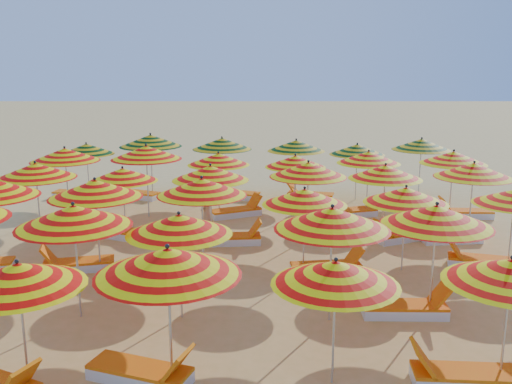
# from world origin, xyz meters

# --- Properties ---
(ground) EXTENTS (120.00, 120.00, 0.00)m
(ground) POSITION_xyz_m (0.00, 0.00, 0.00)
(ground) COLOR #ECB769
(ground) RESTS_ON ground
(umbrella_1) EXTENTS (2.66, 2.66, 2.16)m
(umbrella_1) POSITION_xyz_m (-3.61, -6.47, 1.90)
(umbrella_1) COLOR silver
(umbrella_1) RESTS_ON ground
(umbrella_2) EXTENTS (2.54, 2.54, 2.39)m
(umbrella_2) POSITION_xyz_m (-1.33, -6.44, 2.11)
(umbrella_2) COLOR silver
(umbrella_2) RESTS_ON ground
(umbrella_3) EXTENTS (2.07, 2.07, 2.14)m
(umbrella_3) POSITION_xyz_m (1.24, -6.31, 1.88)
(umbrella_3) COLOR silver
(umbrella_3) RESTS_ON ground
(umbrella_4) EXTENTS (2.40, 2.40, 2.19)m
(umbrella_4) POSITION_xyz_m (3.93, -6.36, 1.93)
(umbrella_4) COLOR silver
(umbrella_4) RESTS_ON ground
(umbrella_7) EXTENTS (2.44, 2.44, 2.41)m
(umbrella_7) POSITION_xyz_m (-3.56, -3.86, 2.12)
(umbrella_7) COLOR silver
(umbrella_7) RESTS_ON ground
(umbrella_8) EXTENTS (2.29, 2.29, 2.23)m
(umbrella_8) POSITION_xyz_m (-1.50, -3.89, 1.96)
(umbrella_8) COLOR silver
(umbrella_8) RESTS_ON ground
(umbrella_9) EXTENTS (2.99, 2.99, 2.40)m
(umbrella_9) POSITION_xyz_m (1.48, -4.02, 2.12)
(umbrella_9) COLOR silver
(umbrella_9) RESTS_ON ground
(umbrella_10) EXTENTS (2.96, 2.96, 2.38)m
(umbrella_10) POSITION_xyz_m (3.58, -3.72, 2.09)
(umbrella_10) COLOR silver
(umbrella_10) RESTS_ON ground
(umbrella_13) EXTENTS (2.77, 2.77, 2.38)m
(umbrella_13) POSITION_xyz_m (-3.84, -1.33, 2.10)
(umbrella_13) COLOR silver
(umbrella_13) RESTS_ON ground
(umbrella_14) EXTENTS (2.85, 2.85, 2.36)m
(umbrella_14) POSITION_xyz_m (-1.33, -1.01, 2.07)
(umbrella_14) COLOR silver
(umbrella_14) RESTS_ON ground
(umbrella_15) EXTENTS (2.11, 2.11, 2.17)m
(umbrella_15) POSITION_xyz_m (1.16, -1.38, 1.91)
(umbrella_15) COLOR silver
(umbrella_15) RESTS_ON ground
(umbrella_16) EXTENTS (2.56, 2.56, 2.17)m
(umbrella_16) POSITION_xyz_m (3.63, -1.21, 1.91)
(umbrella_16) COLOR silver
(umbrella_16) RESTS_ON ground
(umbrella_18) EXTENTS (2.97, 2.97, 2.37)m
(umbrella_18) POSITION_xyz_m (-6.17, 1.03, 2.09)
(umbrella_18) COLOR silver
(umbrella_18) RESTS_ON ground
(umbrella_19) EXTENTS (2.09, 2.09, 2.13)m
(umbrella_19) POSITION_xyz_m (-3.85, 1.51, 1.88)
(umbrella_19) COLOR silver
(umbrella_19) RESTS_ON ground
(umbrella_20) EXTENTS (2.70, 2.70, 2.30)m
(umbrella_20) POSITION_xyz_m (-1.28, 1.04, 2.02)
(umbrella_20) COLOR silver
(umbrella_20) RESTS_ON ground
(umbrella_21) EXTENTS (2.91, 2.91, 2.36)m
(umbrella_21) POSITION_xyz_m (1.48, 1.28, 2.07)
(umbrella_21) COLOR silver
(umbrella_21) RESTS_ON ground
(umbrella_22) EXTENTS (2.55, 2.55, 2.25)m
(umbrella_22) POSITION_xyz_m (3.71, 1.42, 1.98)
(umbrella_22) COLOR silver
(umbrella_22) RESTS_ON ground
(umbrella_23) EXTENTS (2.50, 2.50, 2.34)m
(umbrella_23) POSITION_xyz_m (6.16, 1.23, 2.06)
(umbrella_23) COLOR silver
(umbrella_23) RESTS_ON ground
(umbrella_24) EXTENTS (2.40, 2.40, 2.39)m
(umbrella_24) POSITION_xyz_m (-6.24, 3.74, 2.10)
(umbrella_24) COLOR silver
(umbrella_24) RESTS_ON ground
(umbrella_25) EXTENTS (2.81, 2.81, 2.46)m
(umbrella_25) POSITION_xyz_m (-3.59, 3.79, 2.16)
(umbrella_25) COLOR silver
(umbrella_25) RESTS_ON ground
(umbrella_26) EXTENTS (2.37, 2.37, 2.19)m
(umbrella_26) POSITION_xyz_m (-1.24, 3.91, 1.93)
(umbrella_26) COLOR silver
(umbrella_26) RESTS_ON ground
(umbrella_27) EXTENTS (2.34, 2.34, 2.13)m
(umbrella_27) POSITION_xyz_m (1.28, 3.80, 1.87)
(umbrella_27) COLOR silver
(umbrella_27) RESTS_ON ground
(umbrella_28) EXTENTS (2.52, 2.52, 2.24)m
(umbrella_28) POSITION_xyz_m (3.73, 4.01, 1.97)
(umbrella_28) COLOR silver
(umbrella_28) RESTS_ON ground
(umbrella_29) EXTENTS (2.48, 2.48, 2.29)m
(umbrella_29) POSITION_xyz_m (6.42, 3.68, 2.02)
(umbrella_29) COLOR silver
(umbrella_29) RESTS_ON ground
(umbrella_30) EXTENTS (2.10, 2.10, 2.16)m
(umbrella_30) POSITION_xyz_m (-6.29, 6.28, 1.90)
(umbrella_30) COLOR silver
(umbrella_30) RESTS_ON ground
(umbrella_31) EXTENTS (2.38, 2.38, 2.47)m
(umbrella_31) POSITION_xyz_m (-3.95, 6.54, 2.18)
(umbrella_31) COLOR silver
(umbrella_31) RESTS_ON ground
(umbrella_32) EXTENTS (2.43, 2.43, 2.35)m
(umbrella_32) POSITION_xyz_m (-1.27, 6.48, 2.07)
(umbrella_32) COLOR silver
(umbrella_32) RESTS_ON ground
(umbrella_33) EXTENTS (2.85, 2.85, 2.28)m
(umbrella_33) POSITION_xyz_m (1.49, 6.43, 2.01)
(umbrella_33) COLOR silver
(umbrella_33) RESTS_ON ground
(umbrella_34) EXTENTS (2.10, 2.10, 2.16)m
(umbrella_34) POSITION_xyz_m (3.71, 6.15, 1.91)
(umbrella_34) COLOR silver
(umbrella_34) RESTS_ON ground
(umbrella_35) EXTENTS (2.49, 2.49, 2.32)m
(umbrella_35) POSITION_xyz_m (6.18, 6.53, 2.04)
(umbrella_35) COLOR silver
(umbrella_35) RESTS_ON ground
(lounger_2) EXTENTS (1.83, 1.14, 0.69)m
(lounger_2) POSITION_xyz_m (-1.83, -6.28, 0.15)
(lounger_2) COLOR white
(lounger_2) RESTS_ON ground
(lounger_3) EXTENTS (1.77, 0.70, 0.69)m
(lounger_3) POSITION_xyz_m (3.33, -6.38, 0.15)
(lounger_3) COLOR white
(lounger_3) RESTS_ON ground
(lounger_5) EXTENTS (1.74, 0.61, 0.69)m
(lounger_5) POSITION_xyz_m (3.08, -3.81, 0.15)
(lounger_5) COLOR white
(lounger_5) RESTS_ON ground
(lounger_7) EXTENTS (1.82, 0.97, 0.69)m
(lounger_7) POSITION_xyz_m (-4.44, -1.24, 0.15)
(lounger_7) COLOR white
(lounger_7) RESTS_ON ground
(lounger_8) EXTENTS (1.79, 0.79, 0.69)m
(lounger_8) POSITION_xyz_m (1.76, -1.48, 0.15)
(lounger_8) COLOR white
(lounger_8) RESTS_ON ground
(lounger_9) EXTENTS (1.83, 1.04, 0.69)m
(lounger_9) POSITION_xyz_m (5.69, -1.00, 0.15)
(lounger_9) COLOR white
(lounger_9) RESTS_ON ground
(lounger_10) EXTENTS (1.82, 1.22, 0.69)m
(lounger_10) POSITION_xyz_m (-4.45, 1.65, 0.15)
(lounger_10) COLOR white
(lounger_10) RESTS_ON ground
(lounger_11) EXTENTS (1.77, 0.72, 0.69)m
(lounger_11) POSITION_xyz_m (-0.68, 0.88, 0.15)
(lounger_11) COLOR white
(lounger_11) RESTS_ON ground
(lounger_12) EXTENTS (1.82, 1.24, 0.69)m
(lounger_12) POSITION_xyz_m (4.21, 1.19, 0.15)
(lounger_12) COLOR white
(lounger_12) RESTS_ON ground
(lounger_13) EXTENTS (1.78, 0.76, 0.69)m
(lounger_13) POSITION_xyz_m (5.56, 1.06, 0.15)
(lounger_13) COLOR white
(lounger_13) RESTS_ON ground
(lounger_14) EXTENTS (1.82, 1.26, 0.69)m
(lounger_14) POSITION_xyz_m (-0.65, 3.85, 0.15)
(lounger_14) COLOR white
(lounger_14) RESTS_ON ground
(lounger_15) EXTENTS (1.83, 1.08, 0.69)m
(lounger_15) POSITION_xyz_m (3.13, 3.78, 0.15)
(lounger_15) COLOR white
(lounger_15) RESTS_ON ground
(lounger_16) EXTENTS (1.75, 0.64, 0.69)m
(lounger_16) POSITION_xyz_m (6.92, 3.68, 0.15)
(lounger_16) COLOR white
(lounger_16) RESTS_ON ground
(lounger_17) EXTENTS (1.81, 0.92, 0.69)m
(lounger_17) POSITION_xyz_m (-6.79, 6.40, 0.15)
(lounger_17) COLOR white
(lounger_17) RESTS_ON ground
(lounger_18) EXTENTS (1.82, 1.24, 0.69)m
(lounger_18) POSITION_xyz_m (-4.54, 6.45, 0.15)
(lounger_18) COLOR white
(lounger_18) RESTS_ON ground
(lounger_19) EXTENTS (1.82, 1.21, 0.69)m
(lounger_19) POSITION_xyz_m (-0.77, 6.43, 0.15)
(lounger_19) COLOR white
(lounger_19) RESTS_ON ground
(lounger_20) EXTENTS (1.82, 0.96, 0.69)m
(lounger_20) POSITION_xyz_m (1.99, 6.20, 0.15)
(lounger_20) COLOR white
(lounger_20) RESTS_ON ground
(beachgoer_a) EXTENTS (0.54, 0.65, 1.52)m
(beachgoer_a) POSITION_xyz_m (-1.42, 1.29, 0.76)
(beachgoer_a) COLOR tan
(beachgoer_a) RESTS_ON ground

